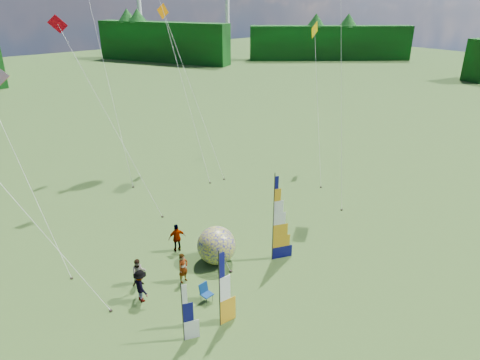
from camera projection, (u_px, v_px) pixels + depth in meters
ground at (303, 295)px, 22.39m from camera, size 220.00×220.00×0.00m
treeline_ring at (308, 228)px, 20.79m from camera, size 210.00×210.00×8.00m
feather_banner_main at (273, 220)px, 24.28m from camera, size 1.38×0.62×5.36m
side_banner_left at (220, 291)px, 19.52m from camera, size 1.11×0.19×4.02m
side_banner_far at (183, 314)px, 18.82m from camera, size 0.89×0.43×3.07m
bol_inflatable at (216, 245)px, 24.70m from camera, size 2.66×2.66×2.24m
spectator_a at (183, 268)px, 23.08m from camera, size 0.70×0.53×1.74m
spectator_b at (139, 272)px, 22.85m from camera, size 0.85×0.62×1.59m
spectator_c at (141, 286)px, 21.62m from camera, size 0.49×1.18×1.80m
spectator_d at (177, 238)px, 25.87m from camera, size 1.14×0.75×1.81m
camp_chair at (207, 293)px, 21.71m from camera, size 0.64×0.64×1.00m
kite_whale at (176, 37)px, 35.81m from camera, size 8.03×15.68×22.28m
kite_rainbow_delta at (21, 156)px, 22.98m from camera, size 6.20×11.46×12.92m
kite_parafoil at (342, 64)px, 29.58m from camera, size 9.56×10.31×19.95m
small_kite_red at (110, 114)px, 29.68m from camera, size 7.45×11.41×13.62m
small_kite_orange at (186, 89)px, 36.01m from camera, size 6.02×11.02×14.20m
small_kite_yellow at (318, 99)px, 35.56m from camera, size 9.62×10.27×12.84m
small_kite_pink at (12, 189)px, 19.70m from camera, size 7.91×9.75×12.45m
small_kite_green at (104, 63)px, 34.84m from camera, size 4.11×11.68×18.61m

